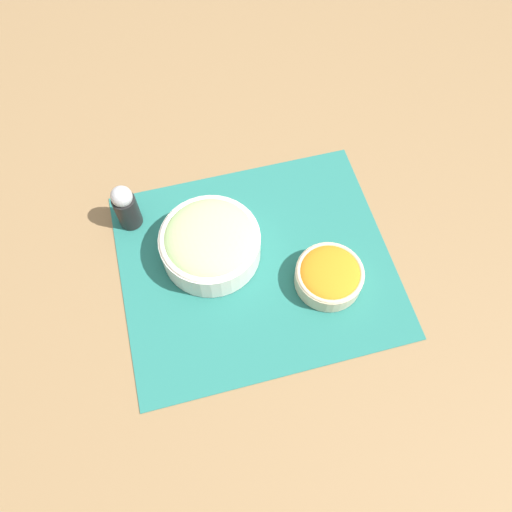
{
  "coord_description": "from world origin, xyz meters",
  "views": [
    {
      "loc": [
        -0.11,
        -0.41,
        0.85
      ],
      "look_at": [
        0.0,
        0.0,
        0.03
      ],
      "focal_mm": 35.0,
      "sensor_mm": 36.0,
      "label": 1
    }
  ],
  "objects": [
    {
      "name": "carrot_bowl",
      "position": [
        0.12,
        -0.07,
        0.03
      ],
      "size": [
        0.12,
        0.12,
        0.05
      ],
      "color": "beige",
      "rests_on": "placemat"
    },
    {
      "name": "cucumber_bowl",
      "position": [
        -0.08,
        0.04,
        0.05
      ],
      "size": [
        0.19,
        0.19,
        0.08
      ],
      "color": "silver",
      "rests_on": "placemat"
    },
    {
      "name": "pepper_shaker",
      "position": [
        -0.22,
        0.15,
        0.06
      ],
      "size": [
        0.05,
        0.05,
        0.11
      ],
      "color": "black",
      "rests_on": "placemat"
    },
    {
      "name": "ground_plane",
      "position": [
        0.0,
        0.0,
        0.0
      ],
      "size": [
        3.0,
        3.0,
        0.0
      ],
      "primitive_type": "plane",
      "color": "olive"
    },
    {
      "name": "placemat",
      "position": [
        0.0,
        0.0,
        0.0
      ],
      "size": [
        0.51,
        0.44,
        0.0
      ],
      "color": "#236B60",
      "rests_on": "ground_plane"
    }
  ]
}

